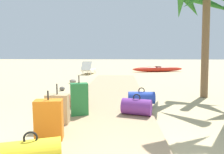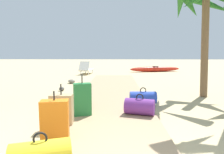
% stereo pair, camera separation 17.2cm
% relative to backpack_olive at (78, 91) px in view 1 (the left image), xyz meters
% --- Properties ---
extents(ground_plane, '(60.00, 60.00, 0.00)m').
position_rel_backpack_olive_xyz_m(ground_plane, '(0.90, -0.10, -0.34)').
color(ground_plane, tan).
extents(boardwalk, '(2.01, 10.10, 0.08)m').
position_rel_backpack_olive_xyz_m(boardwalk, '(0.90, 0.91, -0.30)').
color(boardwalk, tan).
rests_on(boardwalk, ground).
extents(backpack_olive, '(0.36, 0.30, 0.49)m').
position_rel_backpack_olive_xyz_m(backpack_olive, '(0.00, 0.00, 0.00)').
color(backpack_olive, olive).
rests_on(backpack_olive, boardwalk).
extents(suitcase_green, '(0.41, 0.30, 0.86)m').
position_rel_backpack_olive_xyz_m(suitcase_green, '(0.31, -1.41, 0.09)').
color(suitcase_green, '#237538').
rests_on(suitcase_green, boardwalk).
extents(duffel_bag_red, '(0.60, 0.44, 0.41)m').
position_rel_backpack_olive_xyz_m(duffel_bag_red, '(0.10, -0.80, -0.11)').
color(duffel_bag_red, red).
rests_on(duffel_bag_red, boardwalk).
extents(suitcase_orange, '(0.44, 0.27, 0.77)m').
position_rel_backpack_olive_xyz_m(suitcase_orange, '(0.09, -2.69, 0.06)').
color(suitcase_orange, orange).
rests_on(suitcase_orange, boardwalk).
extents(suitcase_tan, '(0.42, 0.24, 0.76)m').
position_rel_backpack_olive_xyz_m(suitcase_tan, '(0.01, -1.96, 0.02)').
color(suitcase_tan, tan).
rests_on(suitcase_tan, boardwalk).
extents(duffel_bag_blue, '(0.69, 0.34, 0.43)m').
position_rel_backpack_olive_xyz_m(duffel_bag_blue, '(1.73, -0.41, -0.10)').
color(duffel_bag_blue, '#2847B7').
rests_on(duffel_bag_blue, boardwalk).
extents(duffel_bag_purple, '(0.70, 0.51, 0.46)m').
position_rel_backpack_olive_xyz_m(duffel_bag_purple, '(1.54, -1.36, -0.08)').
color(duffel_bag_purple, '#6B2D84').
rests_on(duffel_bag_purple, boardwalk).
extents(palm_tree_far_right, '(2.26, 2.38, 3.53)m').
position_rel_backpack_olive_xyz_m(palm_tree_far_right, '(3.85, 0.94, 2.46)').
color(palm_tree_far_right, brown).
rests_on(palm_tree_far_right, ground).
extents(lounge_chair, '(0.77, 1.57, 0.81)m').
position_rel_backpack_olive_xyz_m(lounge_chair, '(-0.85, 7.25, -0.01)').
color(lounge_chair, white).
rests_on(lounge_chair, ground).
extents(kayak, '(3.65, 1.23, 0.38)m').
position_rel_backpack_olive_xyz_m(kayak, '(3.75, 8.89, -0.15)').
color(kayak, red).
rests_on(kayak, ground).
extents(rock_left_mid, '(0.45, 0.45, 0.19)m').
position_rel_backpack_olive_xyz_m(rock_left_mid, '(-0.97, 3.47, -0.24)').
color(rock_left_mid, gray).
rests_on(rock_left_mid, ground).
extents(rock_left_far, '(0.22, 0.20, 0.15)m').
position_rel_backpack_olive_xyz_m(rock_left_far, '(-0.95, 1.69, -0.26)').
color(rock_left_far, slate).
rests_on(rock_left_far, ground).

